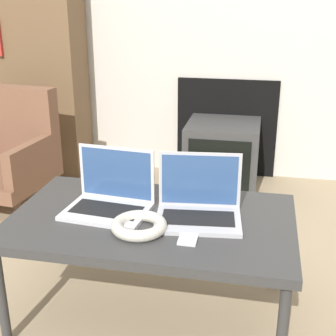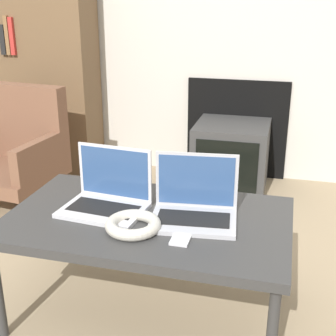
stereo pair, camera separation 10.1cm
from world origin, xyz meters
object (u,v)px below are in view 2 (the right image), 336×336
phone (183,236)px  armchair (15,148)px  tv (231,156)px  headphones (133,225)px  laptop_left (108,195)px  laptop_right (194,205)px

phone → armchair: armchair is taller
phone → tv: 1.52m
headphones → armchair: size_ratio=0.29×
laptop_left → phone: bearing=-19.3°
tv → armchair: bearing=-157.4°
laptop_right → headphones: (-0.19, -0.15, -0.03)m
laptop_right → armchair: size_ratio=0.48×
laptop_right → phone: laptop_right is taller
armchair → laptop_right: bearing=-26.6°
tv → phone: bearing=-89.2°
laptop_left → headphones: size_ratio=1.66×
laptop_right → headphones: laptop_right is taller
laptop_left → armchair: bearing=143.9°
laptop_left → tv: (0.31, 1.36, -0.26)m
phone → tv: size_ratio=0.30×
headphones → phone: headphones is taller
tv → armchair: size_ratio=0.67×
laptop_right → headphones: size_ratio=1.68×
laptop_left → headphones: (0.15, -0.15, -0.03)m
headphones → laptop_left: bearing=135.7°
laptop_left → phone: (0.33, -0.15, -0.05)m
headphones → phone: (0.18, -0.00, -0.02)m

